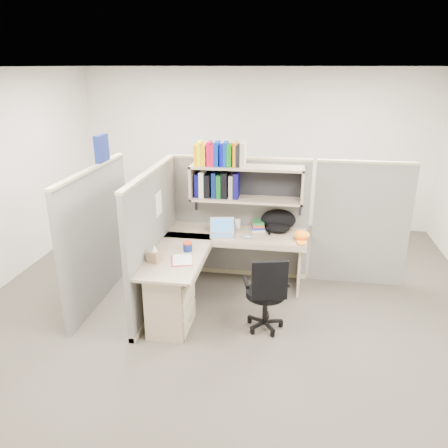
% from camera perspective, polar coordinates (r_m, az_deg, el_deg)
% --- Properties ---
extents(ground, '(6.00, 6.00, 0.00)m').
position_cam_1_polar(ground, '(5.32, 0.76, -10.68)').
color(ground, '#37312A').
rests_on(ground, ground).
extents(room_shell, '(6.00, 6.00, 6.00)m').
position_cam_1_polar(room_shell, '(4.70, 0.85, 6.52)').
color(room_shell, beige).
rests_on(room_shell, ground).
extents(cubicle, '(3.79, 1.84, 1.95)m').
position_cam_1_polar(cubicle, '(5.40, -2.35, 0.42)').
color(cubicle, '#605F5B').
rests_on(cubicle, ground).
extents(desk, '(1.74, 1.75, 0.73)m').
position_cam_1_polar(desk, '(4.93, -4.44, -7.56)').
color(desk, gray).
rests_on(desk, ground).
extents(laptop, '(0.35, 0.35, 0.22)m').
position_cam_1_polar(laptop, '(5.36, -0.25, -0.50)').
color(laptop, silver).
rests_on(laptop, desk).
extents(backpack, '(0.46, 0.36, 0.26)m').
position_cam_1_polar(backpack, '(5.57, 7.09, 0.39)').
color(backpack, black).
rests_on(backpack, desk).
extents(orange_cap, '(0.20, 0.23, 0.11)m').
position_cam_1_polar(orange_cap, '(5.36, 10.11, -1.43)').
color(orange_cap, orange).
rests_on(orange_cap, desk).
extents(snack_canister, '(0.11, 0.11, 0.11)m').
position_cam_1_polar(snack_canister, '(4.97, -4.77, -2.92)').
color(snack_canister, navy).
rests_on(snack_canister, desk).
extents(tissue_box, '(0.15, 0.15, 0.19)m').
position_cam_1_polar(tissue_box, '(4.74, -9.06, -3.81)').
color(tissue_box, '#947054').
rests_on(tissue_box, desk).
extents(mouse, '(0.10, 0.07, 0.04)m').
position_cam_1_polar(mouse, '(5.33, 3.09, -1.69)').
color(mouse, '#83A4BA').
rests_on(mouse, desk).
extents(paper_cup, '(0.07, 0.07, 0.11)m').
position_cam_1_polar(paper_cup, '(5.67, 1.78, 0.07)').
color(paper_cup, silver).
rests_on(paper_cup, desk).
extents(book_stack, '(0.21, 0.26, 0.11)m').
position_cam_1_polar(book_stack, '(5.62, 4.42, -0.16)').
color(book_stack, gray).
rests_on(book_stack, desk).
extents(loose_paper, '(0.28, 0.33, 0.00)m').
position_cam_1_polar(loose_paper, '(4.78, -5.46, -4.66)').
color(loose_paper, silver).
rests_on(loose_paper, desk).
extents(task_chair, '(0.50, 0.47, 0.89)m').
position_cam_1_polar(task_chair, '(4.76, 5.48, -10.42)').
color(task_chair, black).
rests_on(task_chair, ground).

